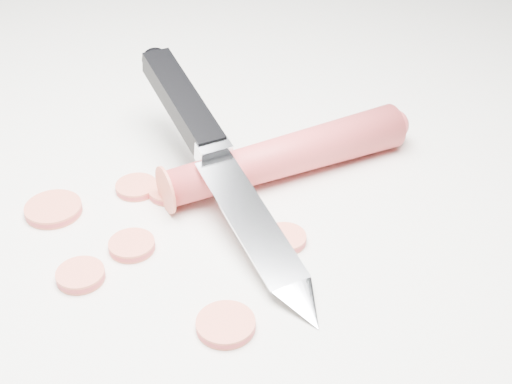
{
  "coord_description": "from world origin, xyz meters",
  "views": [
    {
      "loc": [
        0.1,
        -0.42,
        0.32
      ],
      "look_at": [
        0.06,
        -0.01,
        0.02
      ],
      "focal_mm": 50.0,
      "sensor_mm": 36.0,
      "label": 1
    }
  ],
  "objects": [
    {
      "name": "ground",
      "position": [
        0.0,
        0.0,
        0.0
      ],
      "size": [
        2.4,
        2.4,
        0.0
      ],
      "primitive_type": "plane",
      "color": "white",
      "rests_on": "ground"
    },
    {
      "name": "carrot_slice_6",
      "position": [
        0.05,
        -0.12,
        0.0
      ],
      "size": [
        0.04,
        0.04,
        0.01
      ],
      "primitive_type": "cylinder",
      "color": "#E66248",
      "rests_on": "ground"
    },
    {
      "name": "kitchen_knife",
      "position": [
        0.04,
        0.0,
        0.04
      ],
      "size": [
        0.18,
        0.26,
        0.07
      ],
      "primitive_type": null,
      "color": "silver",
      "rests_on": "ground"
    },
    {
      "name": "carrot",
      "position": [
        0.08,
        0.04,
        0.02
      ],
      "size": [
        0.19,
        0.13,
        0.03
      ],
      "primitive_type": "cylinder",
      "rotation": [
        1.57,
        0.0,
        -1.02
      ],
      "color": "#CA3539",
      "rests_on": "ground"
    },
    {
      "name": "carrot_slice_3",
      "position": [
        -0.02,
        -0.05,
        0.0
      ],
      "size": [
        0.03,
        0.03,
        0.01
      ],
      "primitive_type": "cylinder",
      "color": "#E66248",
      "rests_on": "ground"
    },
    {
      "name": "carrot_slice_5",
      "position": [
        -0.03,
        0.01,
        0.0
      ],
      "size": [
        0.03,
        0.03,
        0.01
      ],
      "primitive_type": "cylinder",
      "color": "#E66248",
      "rests_on": "ground"
    },
    {
      "name": "carrot_slice_0",
      "position": [
        -0.08,
        -0.02,
        0.0
      ],
      "size": [
        0.04,
        0.04,
        0.01
      ],
      "primitive_type": "cylinder",
      "color": "#E66248",
      "rests_on": "ground"
    },
    {
      "name": "carrot_slice_4",
      "position": [
        0.09,
        -0.04,
        0.0
      ],
      "size": [
        0.03,
        0.03,
        0.01
      ],
      "primitive_type": "cylinder",
      "color": "#E66248",
      "rests_on": "ground"
    },
    {
      "name": "carrot_slice_2",
      "position": [
        -0.0,
        0.01,
        0.0
      ],
      "size": [
        0.03,
        0.03,
        0.01
      ],
      "primitive_type": "cylinder",
      "color": "#E66248",
      "rests_on": "ground"
    },
    {
      "name": "carrot_slice_1",
      "position": [
        -0.04,
        -0.09,
        0.0
      ],
      "size": [
        0.03,
        0.03,
        0.01
      ],
      "primitive_type": "cylinder",
      "color": "#E66248",
      "rests_on": "ground"
    }
  ]
}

